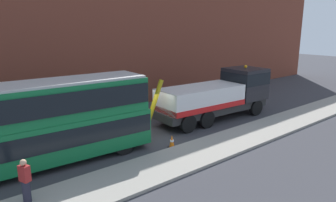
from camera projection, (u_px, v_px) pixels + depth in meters
The scene contains 7 objects.
ground_plane at pixel (147, 134), 19.30m from camera, with size 120.00×120.00×0.00m, color #38383D.
near_kerb at pixel (194, 154), 16.13m from camera, with size 60.00×2.80×0.15m, color gray.
building_facade at pixel (88, 4), 22.77m from camera, with size 60.00×1.50×16.00m.
recovery_tow_truck at pixel (219, 94), 22.26m from camera, with size 10.21×3.14×3.67m.
double_decker_bus at pixel (37, 122), 14.43m from camera, with size 11.15×3.16×4.06m.
pedestrian_onlooker at pixel (25, 181), 11.48m from camera, with size 0.39×0.47×1.71m.
traffic_cone_near_bus at pixel (172, 142), 17.15m from camera, with size 0.36×0.36×0.72m.
Camera 1 is at (-10.56, -14.95, 6.61)m, focal length 33.28 mm.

